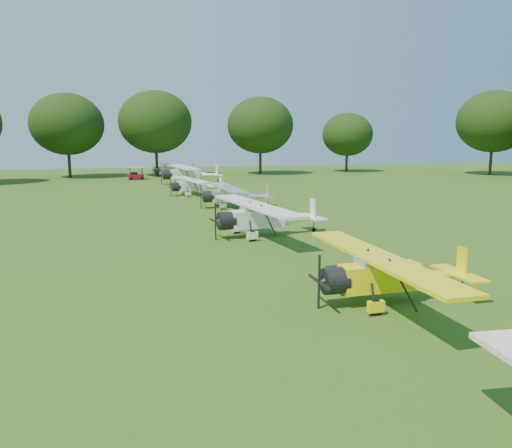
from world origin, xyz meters
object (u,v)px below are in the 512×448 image
at_px(aircraft_2, 391,272).
at_px(aircraft_4, 234,194).
at_px(golf_cart, 136,175).
at_px(aircraft_7, 172,169).
at_px(aircraft_3, 265,215).
at_px(aircraft_6, 189,173).
at_px(aircraft_5, 196,185).

bearing_deg(aircraft_2, aircraft_4, 90.20).
bearing_deg(aircraft_4, golf_cart, 102.42).
bearing_deg(aircraft_4, aircraft_7, 92.12).
distance_m(aircraft_3, golf_cart, 44.41).
height_order(aircraft_4, aircraft_6, aircraft_6).
xyz_separation_m(aircraft_3, aircraft_6, (0.39, 35.70, 0.18)).
xyz_separation_m(aircraft_3, aircraft_7, (-0.35, 48.68, -0.05)).
distance_m(aircraft_4, golf_cart, 32.20).
relative_size(aircraft_3, aircraft_5, 1.17).
bearing_deg(golf_cart, aircraft_4, -81.48).
bearing_deg(aircraft_6, aircraft_2, -93.90).
bearing_deg(aircraft_7, aircraft_2, -91.93).
distance_m(aircraft_3, aircraft_4, 12.60).
xyz_separation_m(aircraft_6, golf_cart, (-6.33, 8.30, -0.80)).
bearing_deg(aircraft_5, aircraft_7, 79.79).
distance_m(aircraft_3, aircraft_5, 22.64).
bearing_deg(aircraft_2, aircraft_3, 94.30).
xyz_separation_m(aircraft_3, aircraft_4, (0.99, 12.56, -0.11)).
bearing_deg(aircraft_4, aircraft_2, -90.32).
height_order(aircraft_4, aircraft_7, aircraft_7).
relative_size(aircraft_6, aircraft_7, 1.20).
relative_size(aircraft_5, golf_cart, 4.13).
bearing_deg(aircraft_5, aircraft_6, 75.75).
bearing_deg(aircraft_2, aircraft_5, 93.04).
relative_size(aircraft_3, aircraft_4, 1.11).
bearing_deg(aircraft_5, golf_cart, 94.31).
distance_m(aircraft_2, aircraft_6, 48.47).
relative_size(aircraft_4, aircraft_7, 0.94).
height_order(aircraft_6, aircraft_7, aircraft_6).
height_order(aircraft_4, aircraft_5, aircraft_4).
distance_m(aircraft_6, aircraft_7, 13.00).
bearing_deg(golf_cart, aircraft_6, -56.59).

